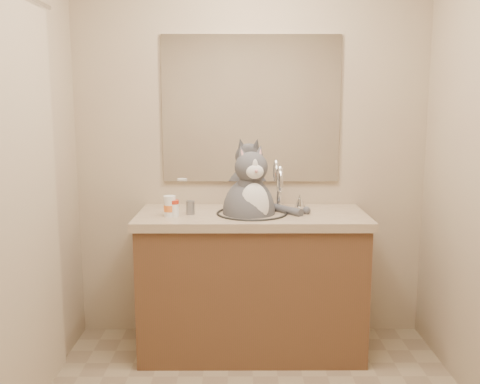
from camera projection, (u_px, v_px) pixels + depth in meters
name	position (u px, v px, depth m)	size (l,w,h in m)	color
room	(258.00, 176.00, 2.13)	(2.22, 2.52, 2.42)	gray
vanity	(252.00, 279.00, 3.20)	(1.34, 0.59, 1.12)	brown
mirror	(251.00, 109.00, 3.31)	(1.10, 0.02, 0.90)	white
shower_curtain	(8.00, 213.00, 2.25)	(0.02, 1.30, 1.93)	beige
cat	(250.00, 207.00, 3.12)	(0.50, 0.41, 0.62)	#4D4D52
pill_bottle_redcap	(174.00, 208.00, 3.04)	(0.07, 0.07, 0.09)	white
pill_bottle_orange	(170.00, 206.00, 3.04)	(0.07, 0.07, 0.12)	white
grey_canister	(190.00, 208.00, 3.10)	(0.07, 0.07, 0.08)	slate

